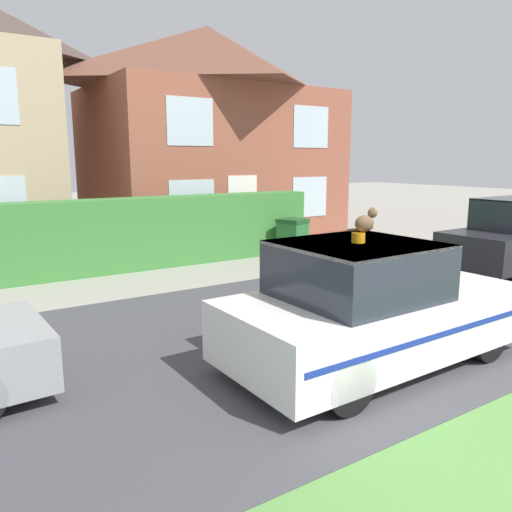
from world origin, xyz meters
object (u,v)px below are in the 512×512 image
police_car (370,308)px  cat (366,222)px  house_right (209,131)px  wheelie_bin (292,238)px

police_car → cat: bearing=179.6°
cat → police_car: bearing=19.7°
cat → house_right: 12.28m
police_car → cat: 1.10m
police_car → wheelie_bin: size_ratio=3.89×
house_right → wheelie_bin: size_ratio=7.92×
cat → wheelie_bin: bearing=78.9°
police_car → house_right: (3.85, 11.48, 2.81)m
police_car → wheelie_bin: (3.49, 6.20, -0.22)m
police_car → house_right: bearing=70.5°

